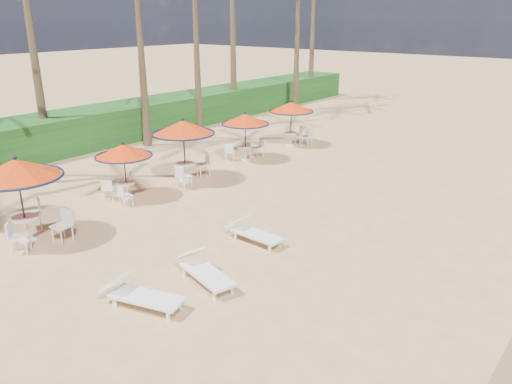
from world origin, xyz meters
TOP-DOWN VIEW (x-y plane):
  - ground at (0.00, 0.00)m, footprint 160.00×160.00m
  - scrub_hedge at (-13.50, 11.00)m, footprint 3.00×40.00m
  - station_0 at (-4.72, -0.19)m, footprint 2.55×2.55m
  - station_1 at (-5.44, 3.91)m, footprint 2.05×2.05m
  - station_2 at (-5.18, 6.71)m, footprint 2.50×2.57m
  - station_3 at (-5.31, 10.62)m, footprint 2.18×2.26m
  - station_4 at (-5.20, 14.31)m, footprint 2.25×2.25m
  - lounger_near at (0.67, -0.44)m, footprint 2.12×1.18m
  - lounger_mid at (1.01, 1.31)m, footprint 2.14×1.15m
  - lounger_far at (0.49, 3.93)m, footprint 1.88×0.63m

SIDE VIEW (x-z plane):
  - ground at x=0.00m, z-range 0.00..0.00m
  - lounger_far at x=0.49m, z-range -0.02..0.65m
  - lounger_near at x=0.67m, z-range -0.02..0.70m
  - lounger_mid at x=1.01m, z-range -0.02..0.71m
  - scrub_hedge at x=-13.50m, z-range 0.00..1.80m
  - station_1 at x=-5.44m, z-range 0.49..2.63m
  - station_3 at x=-5.31m, z-range 0.53..2.80m
  - station_4 at x=-5.20m, z-range 0.54..2.89m
  - station_0 at x=-4.72m, z-range 0.61..3.27m
  - station_2 at x=-5.18m, z-range 0.69..3.30m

